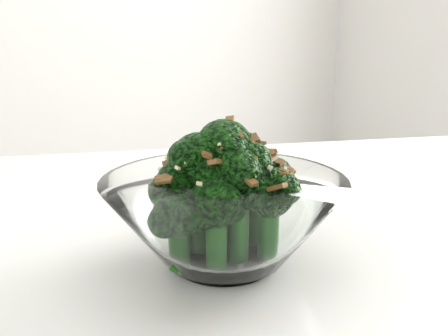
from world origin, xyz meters
TOP-DOWN VIEW (x-y plane):
  - table at (0.04, -0.10)m, footprint 1.39×1.14m
  - broccoli_dish at (-0.16, -0.16)m, footprint 0.24×0.24m

SIDE VIEW (x-z plane):
  - table at x=0.04m, z-range 0.31..1.06m
  - broccoli_dish at x=-0.16m, z-range 0.73..0.88m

